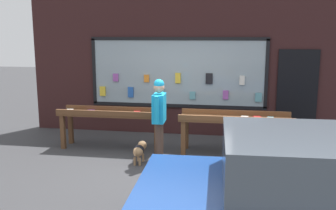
% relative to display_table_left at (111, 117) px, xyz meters
% --- Properties ---
extents(ground_plane, '(40.00, 40.00, 0.00)m').
position_rel_display_table_left_xyz_m(ground_plane, '(1.31, -0.89, -0.69)').
color(ground_plane, '#38383A').
extents(shopfront_facade, '(7.57, 0.29, 3.53)m').
position_rel_display_table_left_xyz_m(shopfront_facade, '(1.35, 1.50, 1.05)').
color(shopfront_facade, '#331919').
rests_on(shopfront_facade, ground_plane).
extents(display_table_left, '(2.26, 0.58, 0.87)m').
position_rel_display_table_left_xyz_m(display_table_left, '(0.00, 0.00, 0.00)').
color(display_table_left, brown).
rests_on(display_table_left, ground_plane).
extents(display_table_right, '(2.26, 0.71, 0.86)m').
position_rel_display_table_left_xyz_m(display_table_right, '(2.62, -0.01, 0.00)').
color(display_table_right, brown).
rests_on(display_table_right, ground_plane).
extents(person_browsing, '(0.24, 0.64, 1.60)m').
position_rel_display_table_left_xyz_m(person_browsing, '(1.17, -0.62, 0.24)').
color(person_browsing, '#4C382D').
rests_on(person_browsing, ground_plane).
extents(small_dog, '(0.21, 0.60, 0.38)m').
position_rel_display_table_left_xyz_m(small_dog, '(0.82, -0.83, -0.43)').
color(small_dog, '#99724C').
rests_on(small_dog, ground_plane).
extents(parked_car, '(4.27, 2.05, 1.41)m').
position_rel_display_table_left_xyz_m(parked_car, '(3.64, -3.60, 0.05)').
color(parked_car, navy).
rests_on(parked_car, ground_plane).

